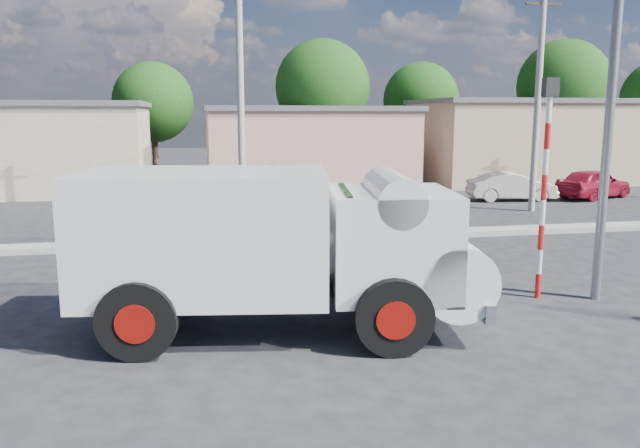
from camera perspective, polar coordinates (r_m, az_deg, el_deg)
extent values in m
plane|color=#252527|center=(10.88, 8.38, -9.84)|extent=(120.00, 120.00, 0.00)
cube|color=#99968E|center=(18.33, 0.11, -1.27)|extent=(40.00, 0.80, 0.16)
cylinder|color=black|center=(9.89, -16.34, -8.44)|extent=(1.26, 0.53, 1.22)
cylinder|color=#9D110B|center=(9.89, -16.34, -8.44)|extent=(0.65, 0.49, 0.60)
cylinder|color=black|center=(12.07, -13.72, -4.96)|extent=(1.26, 0.53, 1.22)
cylinder|color=#9D110B|center=(12.07, -13.72, -4.96)|extent=(0.65, 0.49, 0.60)
cylinder|color=black|center=(9.72, 6.78, -8.42)|extent=(1.26, 0.53, 1.22)
cylinder|color=#9D110B|center=(9.72, 6.78, -8.42)|extent=(0.65, 0.49, 0.60)
cylinder|color=black|center=(11.94, 5.00, -4.88)|extent=(1.26, 0.53, 1.22)
cylinder|color=#9D110B|center=(11.94, 5.00, -4.88)|extent=(0.65, 0.49, 0.60)
cube|color=black|center=(10.70, -4.93, -6.15)|extent=(5.27, 2.19, 0.20)
cube|color=white|center=(10.56, -10.45, -0.80)|extent=(4.32, 3.02, 2.06)
cube|color=white|center=(10.61, 6.48, -1.56)|extent=(2.32, 2.55, 1.72)
cylinder|color=white|center=(10.91, 11.35, -4.07)|extent=(1.55, 2.44, 1.22)
cylinder|color=white|center=(10.48, 6.56, 2.61)|extent=(1.11, 2.37, 0.78)
cube|color=silver|center=(11.14, 13.51, -6.23)|extent=(0.51, 2.39, 0.31)
cube|color=black|center=(10.43, 2.30, 1.09)|extent=(0.37, 1.88, 0.78)
imported|color=beige|center=(27.96, 17.12, 3.30)|extent=(3.82, 1.79, 1.21)
imported|color=maroon|center=(29.96, 23.72, 3.42)|extent=(4.15, 2.89, 1.31)
cylinder|color=red|center=(13.42, 19.30, -5.34)|extent=(0.11, 0.11, 0.50)
cylinder|color=white|center=(13.30, 19.42, -3.26)|extent=(0.11, 0.11, 0.50)
cylinder|color=red|center=(13.20, 19.55, -1.14)|extent=(0.11, 0.11, 0.50)
cylinder|color=white|center=(13.12, 19.68, 1.00)|extent=(0.11, 0.11, 0.50)
cylinder|color=red|center=(13.05, 19.81, 3.17)|extent=(0.11, 0.11, 0.50)
cylinder|color=white|center=(13.01, 19.94, 5.35)|extent=(0.11, 0.11, 0.50)
cylinder|color=red|center=(12.98, 20.07, 7.55)|extent=(0.11, 0.11, 0.50)
cylinder|color=white|center=(12.97, 20.20, 9.75)|extent=(0.11, 0.11, 0.50)
cube|color=black|center=(12.98, 20.32, 11.65)|extent=(0.28, 0.18, 0.36)
cylinder|color=slate|center=(13.35, 25.23, 12.64)|extent=(0.18, 0.18, 9.00)
cube|color=#BCAB8E|center=(32.81, -26.23, 6.10)|extent=(12.00, 7.00, 4.00)
cube|color=#59595B|center=(32.77, -26.52, 9.79)|extent=(12.30, 7.30, 0.24)
cube|color=#D4A092|center=(32.15, -1.21, 6.88)|extent=(10.00, 7.00, 3.80)
cube|color=#59595B|center=(32.10, -1.23, 10.48)|extent=(10.30, 7.30, 0.24)
cube|color=tan|center=(36.17, 18.02, 7.07)|extent=(11.00, 7.00, 4.20)
cube|color=#59595B|center=(36.14, 18.21, 10.58)|extent=(11.30, 7.30, 0.24)
cylinder|color=#38281E|center=(38.76, -14.85, 6.85)|extent=(0.36, 0.36, 3.47)
sphere|color=#285C1B|center=(38.72, -15.03, 10.70)|extent=(4.71, 4.71, 4.71)
cylinder|color=#38281E|center=(38.40, 0.21, 7.70)|extent=(0.36, 0.36, 4.20)
sphere|color=#285C1B|center=(38.40, 0.22, 12.40)|extent=(5.70, 5.70, 5.70)
cylinder|color=#38281E|center=(42.23, 9.11, 7.41)|extent=(0.36, 0.36, 3.64)
sphere|color=#285C1B|center=(42.20, 9.22, 11.11)|extent=(4.94, 4.94, 4.94)
cylinder|color=#38281E|center=(44.37, 21.11, 7.46)|extent=(0.36, 0.36, 4.37)
sphere|color=#285C1B|center=(44.38, 21.38, 11.68)|extent=(5.93, 5.93, 5.93)
cylinder|color=#99968E|center=(21.68, -7.26, 10.82)|extent=(0.24, 0.24, 8.00)
cylinder|color=#99968E|center=(24.97, 19.26, 10.24)|extent=(0.24, 0.24, 8.00)
cube|color=#38281E|center=(25.27, 19.76, 18.42)|extent=(1.40, 0.08, 0.08)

